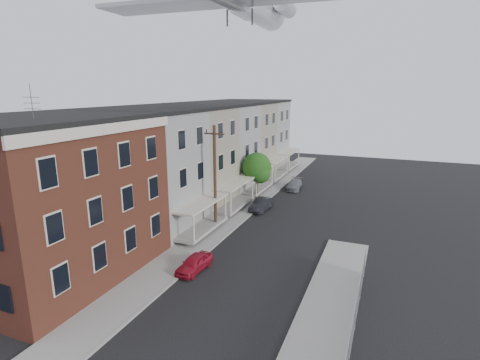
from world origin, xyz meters
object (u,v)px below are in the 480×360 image
Objects in this scene: utility_pole at (215,177)px; car_near at (194,263)px; street_tree at (258,169)px; car_far at (294,185)px; car_mid at (261,204)px.

car_near is at bearing -75.04° from utility_pole.
utility_pole is 10.00m from street_tree.
utility_pole is 16.45m from car_far.
utility_pole is at bearing 109.50° from car_near.
car_mid is 9.27m from car_far.
street_tree is 1.32× the size of car_far.
car_mid is (-0.00, 13.91, 0.06)m from car_near.
utility_pole is at bearing -91.89° from street_tree.
car_far is (1.10, 23.11, 0.02)m from car_near.
car_mid is (2.00, 6.43, -4.07)m from utility_pole.
car_far is at bearing 64.08° from street_tree.
car_near is 0.82× the size of car_far.
street_tree is 4.81m from car_mid.
car_far is at bearing 87.56° from car_mid.
street_tree is at bearing 100.03° from car_near.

